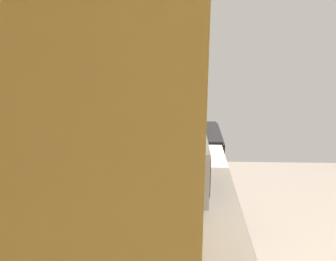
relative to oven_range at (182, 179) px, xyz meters
name	(u,v)px	position (x,y,z in m)	size (l,w,h in m)	color
wall_back	(100,124)	(-1.37, 0.39, 0.93)	(3.74, 0.12, 2.80)	beige
upper_cabinets	(136,0)	(-1.73, 0.17, 1.45)	(1.90, 0.32, 0.71)	#D7B865
oven_range	(182,179)	(0.00, 0.00, 0.00)	(0.58, 0.67, 1.09)	black
microwave	(177,163)	(-1.02, 0.04, 0.59)	(0.52, 0.35, 0.31)	#B7BABF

